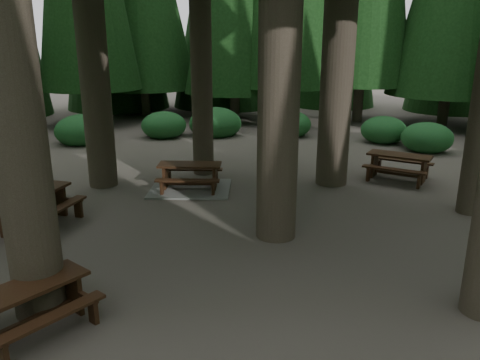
# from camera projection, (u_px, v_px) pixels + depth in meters

# --- Properties ---
(ground) EXTENTS (80.00, 80.00, 0.00)m
(ground) POSITION_uv_depth(u_px,v_px,m) (238.00, 238.00, 9.93)
(ground) COLOR #524A42
(ground) RESTS_ON ground
(picnic_table_b) EXTENTS (1.82, 2.10, 0.80)m
(picnic_table_b) POSITION_uv_depth(u_px,v_px,m) (34.00, 204.00, 10.43)
(picnic_table_b) COLOR #331D0F
(picnic_table_b) RESTS_ON ground
(picnic_table_c) EXTENTS (2.29, 1.93, 0.75)m
(picnic_table_c) POSITION_uv_depth(u_px,v_px,m) (190.00, 181.00, 13.08)
(picnic_table_c) COLOR gray
(picnic_table_c) RESTS_ON ground
(picnic_table_d) EXTENTS (2.25, 2.09, 0.78)m
(picnic_table_d) POSITION_uv_depth(u_px,v_px,m) (399.00, 163.00, 13.94)
(picnic_table_d) COLOR #331D0F
(picnic_table_d) RESTS_ON ground
(picnic_table_e) EXTENTS (2.02, 2.10, 0.71)m
(picnic_table_e) POSITION_uv_depth(u_px,v_px,m) (29.00, 300.00, 6.66)
(picnic_table_e) COLOR #331D0F
(picnic_table_e) RESTS_ON ground
(shrub_ring) EXTENTS (23.86, 24.64, 1.49)m
(shrub_ring) POSITION_uv_depth(u_px,v_px,m) (272.00, 209.00, 10.48)
(shrub_ring) COLOR #216231
(shrub_ring) RESTS_ON ground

